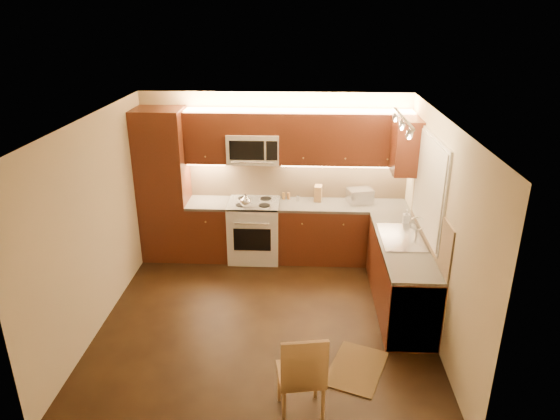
# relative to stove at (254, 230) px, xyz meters

# --- Properties ---
(floor) EXTENTS (4.00, 4.00, 0.01)m
(floor) POSITION_rel_stove_xyz_m (0.30, -1.68, -0.46)
(floor) COLOR black
(floor) RESTS_ON ground
(ceiling) EXTENTS (4.00, 4.00, 0.01)m
(ceiling) POSITION_rel_stove_xyz_m (0.30, -1.68, 2.04)
(ceiling) COLOR beige
(ceiling) RESTS_ON ground
(wall_back) EXTENTS (4.00, 0.01, 2.50)m
(wall_back) POSITION_rel_stove_xyz_m (0.30, 0.32, 0.79)
(wall_back) COLOR #C2B28E
(wall_back) RESTS_ON ground
(wall_front) EXTENTS (4.00, 0.01, 2.50)m
(wall_front) POSITION_rel_stove_xyz_m (0.30, -3.67, 0.79)
(wall_front) COLOR #C2B28E
(wall_front) RESTS_ON ground
(wall_left) EXTENTS (0.01, 4.00, 2.50)m
(wall_left) POSITION_rel_stove_xyz_m (-1.70, -1.68, 0.79)
(wall_left) COLOR #C2B28E
(wall_left) RESTS_ON ground
(wall_right) EXTENTS (0.01, 4.00, 2.50)m
(wall_right) POSITION_rel_stove_xyz_m (2.30, -1.68, 0.79)
(wall_right) COLOR #C2B28E
(wall_right) RESTS_ON ground
(pantry) EXTENTS (0.70, 0.60, 2.30)m
(pantry) POSITION_rel_stove_xyz_m (-1.35, 0.02, 0.69)
(pantry) COLOR #42200E
(pantry) RESTS_ON floor
(base_cab_back_left) EXTENTS (0.62, 0.60, 0.86)m
(base_cab_back_left) POSITION_rel_stove_xyz_m (-0.69, 0.02, -0.03)
(base_cab_back_left) COLOR #42200E
(base_cab_back_left) RESTS_ON floor
(counter_back_left) EXTENTS (0.62, 0.60, 0.04)m
(counter_back_left) POSITION_rel_stove_xyz_m (-0.69, 0.02, 0.42)
(counter_back_left) COLOR #353330
(counter_back_left) RESTS_ON base_cab_back_left
(base_cab_back_right) EXTENTS (1.92, 0.60, 0.86)m
(base_cab_back_right) POSITION_rel_stove_xyz_m (1.34, 0.02, -0.03)
(base_cab_back_right) COLOR #42200E
(base_cab_back_right) RESTS_ON floor
(counter_back_right) EXTENTS (1.92, 0.60, 0.04)m
(counter_back_right) POSITION_rel_stove_xyz_m (1.34, 0.02, 0.42)
(counter_back_right) COLOR #353330
(counter_back_right) RESTS_ON base_cab_back_right
(base_cab_right) EXTENTS (0.60, 2.00, 0.86)m
(base_cab_right) POSITION_rel_stove_xyz_m (2.00, -1.28, -0.03)
(base_cab_right) COLOR #42200E
(base_cab_right) RESTS_ON floor
(counter_right) EXTENTS (0.60, 2.00, 0.04)m
(counter_right) POSITION_rel_stove_xyz_m (2.00, -1.28, 0.42)
(counter_right) COLOR #353330
(counter_right) RESTS_ON base_cab_right
(dishwasher) EXTENTS (0.58, 0.60, 0.84)m
(dishwasher) POSITION_rel_stove_xyz_m (2.00, -1.98, -0.03)
(dishwasher) COLOR silver
(dishwasher) RESTS_ON floor
(backsplash_back) EXTENTS (3.30, 0.02, 0.60)m
(backsplash_back) POSITION_rel_stove_xyz_m (0.65, 0.31, 0.74)
(backsplash_back) COLOR tan
(backsplash_back) RESTS_ON wall_back
(backsplash_right) EXTENTS (0.02, 2.00, 0.60)m
(backsplash_right) POSITION_rel_stove_xyz_m (2.29, -1.28, 0.74)
(backsplash_right) COLOR tan
(backsplash_right) RESTS_ON wall_right
(upper_cab_back_left) EXTENTS (0.62, 0.35, 0.75)m
(upper_cab_back_left) POSITION_rel_stove_xyz_m (-0.69, 0.15, 1.42)
(upper_cab_back_left) COLOR #42200E
(upper_cab_back_left) RESTS_ON wall_back
(upper_cab_back_right) EXTENTS (1.92, 0.35, 0.75)m
(upper_cab_back_right) POSITION_rel_stove_xyz_m (1.34, 0.15, 1.42)
(upper_cab_back_right) COLOR #42200E
(upper_cab_back_right) RESTS_ON wall_back
(upper_cab_bridge) EXTENTS (0.76, 0.35, 0.31)m
(upper_cab_bridge) POSITION_rel_stove_xyz_m (0.00, 0.15, 1.63)
(upper_cab_bridge) COLOR #42200E
(upper_cab_bridge) RESTS_ON wall_back
(upper_cab_right_corner) EXTENTS (0.35, 0.50, 0.75)m
(upper_cab_right_corner) POSITION_rel_stove_xyz_m (2.12, -0.28, 1.42)
(upper_cab_right_corner) COLOR #42200E
(upper_cab_right_corner) RESTS_ON wall_right
(stove) EXTENTS (0.76, 0.65, 0.92)m
(stove) POSITION_rel_stove_xyz_m (0.00, 0.00, 0.00)
(stove) COLOR silver
(stove) RESTS_ON floor
(microwave) EXTENTS (0.76, 0.38, 0.44)m
(microwave) POSITION_rel_stove_xyz_m (0.00, 0.14, 1.26)
(microwave) COLOR silver
(microwave) RESTS_ON wall_back
(window_frame) EXTENTS (0.03, 1.44, 1.24)m
(window_frame) POSITION_rel_stove_xyz_m (2.29, -1.12, 1.14)
(window_frame) COLOR silver
(window_frame) RESTS_ON wall_right
(window_blinds) EXTENTS (0.02, 1.36, 1.16)m
(window_blinds) POSITION_rel_stove_xyz_m (2.27, -1.12, 1.14)
(window_blinds) COLOR silver
(window_blinds) RESTS_ON wall_right
(sink) EXTENTS (0.52, 0.86, 0.15)m
(sink) POSITION_rel_stove_xyz_m (2.00, -1.12, 0.52)
(sink) COLOR silver
(sink) RESTS_ON counter_right
(faucet) EXTENTS (0.20, 0.04, 0.30)m
(faucet) POSITION_rel_stove_xyz_m (2.18, -1.12, 0.59)
(faucet) COLOR silver
(faucet) RESTS_ON counter_right
(track_light_bar) EXTENTS (0.04, 1.20, 0.03)m
(track_light_bar) POSITION_rel_stove_xyz_m (1.85, -1.27, 2.00)
(track_light_bar) COLOR silver
(track_light_bar) RESTS_ON ceiling
(kettle) EXTENTS (0.22, 0.22, 0.20)m
(kettle) POSITION_rel_stove_xyz_m (-0.10, -0.19, 0.56)
(kettle) COLOR silver
(kettle) RESTS_ON stove
(toaster_oven) EXTENTS (0.41, 0.35, 0.21)m
(toaster_oven) POSITION_rel_stove_xyz_m (1.59, 0.11, 0.55)
(toaster_oven) COLOR silver
(toaster_oven) RESTS_ON counter_back_right
(knife_block) EXTENTS (0.13, 0.18, 0.24)m
(knife_block) POSITION_rel_stove_xyz_m (0.96, 0.16, 0.56)
(knife_block) COLOR #946942
(knife_block) RESTS_ON counter_back_right
(spice_jar_a) EXTENTS (0.05, 0.05, 0.09)m
(spice_jar_a) POSITION_rel_stove_xyz_m (0.51, 0.23, 0.49)
(spice_jar_a) COLOR silver
(spice_jar_a) RESTS_ON counter_back_right
(spice_jar_b) EXTENTS (0.05, 0.05, 0.10)m
(spice_jar_b) POSITION_rel_stove_xyz_m (0.44, 0.20, 0.49)
(spice_jar_b) COLOR brown
(spice_jar_b) RESTS_ON counter_back_right
(spice_jar_c) EXTENTS (0.06, 0.06, 0.09)m
(spice_jar_c) POSITION_rel_stove_xyz_m (0.66, 0.13, 0.49)
(spice_jar_c) COLOR silver
(spice_jar_c) RESTS_ON counter_back_right
(spice_jar_d) EXTENTS (0.06, 0.06, 0.10)m
(spice_jar_d) POSITION_rel_stove_xyz_m (0.52, 0.20, 0.49)
(spice_jar_d) COLOR #A66B31
(spice_jar_d) RESTS_ON counter_back_right
(soap_bottle) EXTENTS (0.09, 0.09, 0.20)m
(soap_bottle) POSITION_rel_stove_xyz_m (2.14, -0.65, 0.54)
(soap_bottle) COLOR silver
(soap_bottle) RESTS_ON counter_right
(rug) EXTENTS (0.78, 0.93, 0.01)m
(rug) POSITION_rel_stove_xyz_m (1.35, -2.58, -0.45)
(rug) COLOR black
(rug) RESTS_ON floor
(dining_chair) EXTENTS (0.49, 0.49, 0.95)m
(dining_chair) POSITION_rel_stove_xyz_m (0.75, -3.24, 0.02)
(dining_chair) COLOR #946942
(dining_chair) RESTS_ON floor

